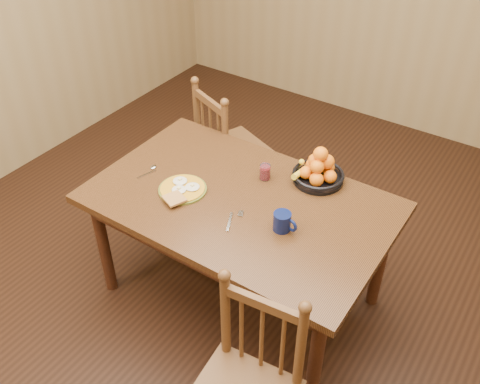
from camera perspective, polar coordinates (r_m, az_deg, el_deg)
The scene contains 9 objects.
room at distance 2.52m, azimuth 0.00°, elevation 9.88°, with size 4.52×5.02×2.72m.
dining_table at distance 2.91m, azimuth 0.00°, elevation -2.09°, with size 1.60×1.00×0.75m.
chair_far at distance 3.75m, azimuth -1.13°, elevation 4.58°, with size 0.56×0.55×0.96m.
breakfast_plate at distance 2.92m, azimuth -6.18°, elevation 0.31°, with size 0.26×0.30×0.04m.
fork at distance 2.73m, azimuth -0.72°, elevation -2.89°, with size 0.07×0.18×0.00m.
spoon at distance 3.11m, azimuth -9.46°, elevation 2.42°, with size 0.05×0.16×0.01m.
coffee_mug at distance 2.65m, azimuth 4.60°, elevation -3.17°, with size 0.13×0.09×0.10m.
juice_glass at distance 2.98m, azimuth 2.69°, elevation 2.11°, with size 0.06×0.06×0.09m.
fruit_bowl at distance 2.98m, azimuth 8.35°, elevation 2.22°, with size 0.29×0.29×0.22m.
Camera 1 is at (1.23, -1.84, 2.54)m, focal length 40.00 mm.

